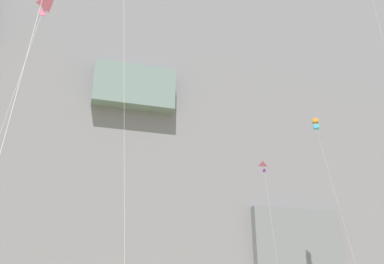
{
  "coord_description": "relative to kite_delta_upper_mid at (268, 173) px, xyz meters",
  "views": [
    {
      "loc": [
        -6.15,
        -3.94,
        1.78
      ],
      "look_at": [
        1.52,
        22.71,
        13.11
      ],
      "focal_mm": 36.82,
      "sensor_mm": 36.0,
      "label": 1
    }
  ],
  "objects": [
    {
      "name": "kite_delta_near_cliff",
      "position": [
        -25.61,
        -17.32,
        4.41
      ],
      "size": [
        1.75,
        4.81,
        19.93
      ],
      "color": "pink",
      "rests_on": "ground"
    },
    {
      "name": "kite_delta_upper_mid",
      "position": [
        0.0,
        0.0,
        0.0
      ],
      "size": [
        2.58,
        5.71,
        15.55
      ],
      "color": "pink",
      "rests_on": "ground"
    },
    {
      "name": "cliff_face",
      "position": [
        -15.16,
        26.73,
        15.98
      ],
      "size": [
        180.0,
        30.49,
        61.92
      ],
      "color": "gray",
      "rests_on": "ground"
    },
    {
      "name": "kite_box_front_field",
      "position": [
        7.99,
        0.71,
        7.58
      ],
      "size": [
        0.95,
        5.66,
        23.36
      ],
      "color": "orange",
      "rests_on": "ground"
    }
  ]
}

